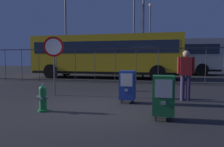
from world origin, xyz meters
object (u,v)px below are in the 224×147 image
Objects in this scene: fire_hydrant at (43,98)px; newspaper_box_secondary at (163,95)px; street_light_near_left at (150,33)px; bus_far at (155,55)px; traffic_cone at (125,85)px; newspaper_box_primary at (127,85)px; street_light_near_right at (143,14)px; stop_sign at (54,53)px; pedestrian at (186,72)px; street_light_far_right at (134,25)px; bus_near at (106,54)px; street_light_far_left at (66,20)px.

fire_hydrant is 3.12m from newspaper_box_secondary.
bus_far is at bearing -76.88° from street_light_near_left.
traffic_cone is 13.12m from street_light_near_left.
traffic_cone is (-0.47, 2.42, -0.31)m from newspaper_box_primary.
street_light_near_right is at bearing 96.79° from newspaper_box_secondary.
street_light_near_left is at bearing 78.32° from stop_sign.
pedestrian is at bearing -35.96° from traffic_cone.
street_light_far_right is at bearing -113.32° from street_light_near_left.
stop_sign is 0.28× the size of street_light_near_right.
newspaper_box_secondary is 0.10× the size of bus_near.
street_light_far_right is (-0.77, 9.67, 4.10)m from traffic_cone.
stop_sign is at bearing 165.17° from newspaper_box_primary.
newspaper_box_secondary reaches higher than fire_hydrant.
traffic_cone is (2.45, 1.65, -1.34)m from stop_sign.
street_light_near_left is at bearing 97.27° from pedestrian.
stop_sign is 9.31m from street_light_near_right.
traffic_cone is 6.36m from bus_near.
street_light_near_right is (-0.79, -3.39, 2.91)m from bus_far.
bus_far is at bearing 76.82° from street_light_near_right.
newspaper_box_primary is 2.49m from traffic_cone.
traffic_cone is at bearing -92.20° from street_light_near_left.
street_light_near_right reaches higher than newspaper_box_primary.
pedestrian is at bearing -82.73° from street_light_near_left.
street_light_far_left is (-3.38, 0.68, 2.68)m from bus_near.
bus_near is (-3.87, 9.82, 1.14)m from newspaper_box_secondary.
newspaper_box_primary is at bearing -84.14° from street_light_far_right.
street_light_far_left is at bearing -146.69° from street_light_far_right.
street_light_far_right reaches higher than bus_far.
traffic_cone is at bearing -48.43° from street_light_far_left.
bus_near reaches higher than newspaper_box_secondary.
fire_hydrant is 0.07× the size of bus_near.
stop_sign is 4.21× the size of traffic_cone.
street_light_far_left reaches higher than fire_hydrant.
newspaper_box_primary is 0.13× the size of street_light_far_left.
street_light_near_right is at bearing 2.90° from street_light_far_left.
street_light_far_right reaches higher than stop_sign.
newspaper_box_secondary is 17.02m from street_light_near_left.
pedestrian reaches higher than traffic_cone.
street_light_far_right is (-3.07, 11.33, 3.41)m from pedestrian.
street_light_far_right is at bearing 33.31° from street_light_far_left.
pedestrian is at bearing 22.42° from newspaper_box_primary.
fire_hydrant is 11.89m from street_light_far_left.
pedestrian is (4.75, -0.02, -0.65)m from stop_sign.
fire_hydrant is at bearing -111.50° from traffic_cone.
newspaper_box_secondary is at bearing -86.35° from street_light_near_left.
pedestrian is at bearing -57.36° from bus_near.
street_light_near_right reaches higher than traffic_cone.
fire_hydrant is 2.79m from stop_sign.
street_light_near_left reaches higher than pedestrian.
fire_hydrant is 4.54m from pedestrian.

